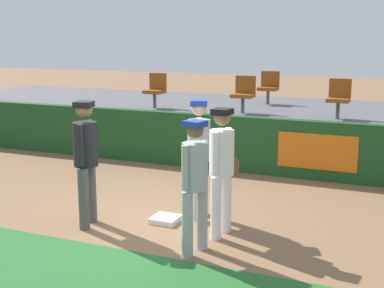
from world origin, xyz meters
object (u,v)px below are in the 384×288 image
(player_umpire, at_px, (86,155))
(seat_back_center, at_px, (269,86))
(first_base, at_px, (166,219))
(seat_front_left, at_px, (156,89))
(seat_front_center, at_px, (244,92))
(player_coach_visitor, at_px, (195,178))
(player_runner_visitor, at_px, (199,150))
(player_fielder_home, at_px, (222,163))
(seat_front_right, at_px, (339,96))

(player_umpire, bearing_deg, seat_back_center, 158.74)
(first_base, height_order, seat_front_left, seat_front_left)
(seat_front_center, bearing_deg, player_coach_visitor, -78.19)
(player_coach_visitor, relative_size, seat_back_center, 2.04)
(seat_front_center, bearing_deg, first_base, -86.00)
(first_base, bearing_deg, player_coach_visitor, -46.04)
(player_runner_visitor, bearing_deg, player_fielder_home, 25.13)
(player_fielder_home, bearing_deg, seat_front_left, -138.63)
(player_coach_visitor, xyz_separation_m, seat_front_center, (-1.18, 5.64, 0.47))
(player_fielder_home, relative_size, player_coach_visitor, 1.04)
(player_runner_visitor, bearing_deg, seat_back_center, 165.12)
(seat_front_left, xyz_separation_m, seat_back_center, (2.34, 1.80, 0.00))
(seat_back_center, bearing_deg, seat_front_center, -93.09)
(player_fielder_home, distance_m, seat_front_center, 5.11)
(player_runner_visitor, relative_size, seat_front_right, 2.14)
(seat_front_center, bearing_deg, player_fielder_home, -75.43)
(player_fielder_home, xyz_separation_m, player_coach_visitor, (-0.10, -0.71, -0.03))
(player_coach_visitor, xyz_separation_m, seat_front_right, (0.93, 5.64, 0.47))
(first_base, distance_m, player_runner_visitor, 1.14)
(seat_front_left, bearing_deg, seat_front_center, 0.01)
(first_base, height_order, seat_back_center, seat_back_center)
(player_fielder_home, xyz_separation_m, seat_front_center, (-1.28, 4.93, 0.44))
(player_fielder_home, height_order, player_runner_visitor, player_runner_visitor)
(first_base, bearing_deg, seat_back_center, 92.06)
(seat_front_center, height_order, seat_front_left, same)
(seat_front_left, distance_m, seat_back_center, 2.96)
(player_fielder_home, height_order, player_umpire, player_umpire)
(seat_back_center, bearing_deg, player_runner_visitor, -84.41)
(seat_front_left, relative_size, seat_back_center, 1.00)
(first_base, relative_size, seat_front_right, 0.48)
(player_runner_visitor, height_order, seat_front_center, seat_front_center)
(seat_front_right, height_order, seat_front_left, same)
(first_base, distance_m, seat_front_center, 4.98)
(player_coach_visitor, relative_size, seat_front_right, 2.04)
(player_runner_visitor, distance_m, seat_front_left, 5.28)
(player_coach_visitor, bearing_deg, seat_front_right, -174.79)
(seat_front_center, distance_m, seat_front_left, 2.25)
(seat_front_right, relative_size, seat_back_center, 1.00)
(seat_front_center, xyz_separation_m, seat_front_left, (-2.25, -0.00, -0.00))
(player_fielder_home, height_order, seat_front_left, seat_front_left)
(seat_front_right, bearing_deg, seat_front_center, 180.00)
(seat_front_right, bearing_deg, player_runner_visitor, -107.89)
(seat_front_center, distance_m, seat_back_center, 1.80)
(player_umpire, height_order, seat_back_center, seat_back_center)
(player_coach_visitor, distance_m, seat_front_center, 5.78)
(first_base, bearing_deg, seat_front_center, 94.00)
(seat_front_right, bearing_deg, player_umpire, -117.28)
(first_base, bearing_deg, seat_front_right, 69.57)
(player_fielder_home, xyz_separation_m, player_runner_visitor, (-0.58, 0.57, 0.02))
(seat_front_left, bearing_deg, seat_back_center, 37.52)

